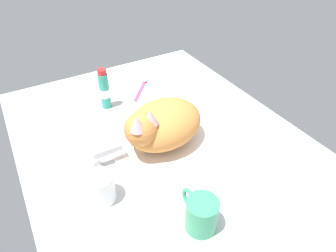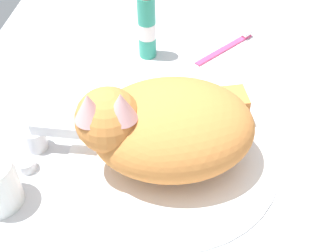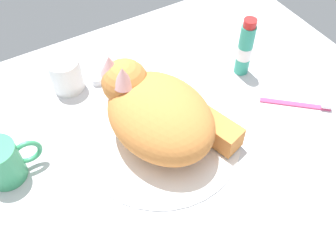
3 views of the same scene
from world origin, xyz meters
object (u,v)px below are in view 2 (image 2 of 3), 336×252
Objects in this scene: cat at (165,126)px; toothbrush at (228,46)px; faucet at (42,137)px; toothpaste_bottle at (147,25)px.

cat reaches higher than toothbrush.
cat reaches higher than faucet.
toothbrush is (4.46, -15.83, -6.40)cm from toothpaste_bottle.
cat reaches higher than toothpaste_bottle.
toothbrush is at bearing -74.27° from toothpaste_bottle.
toothpaste_bottle is at bearing -24.79° from faucet.
faucet is at bearing 138.12° from toothbrush.
faucet is 0.44× the size of cat.
toothpaste_bottle is at bearing 14.61° from cat.
toothpaste_bottle is 17.65cm from toothbrush.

